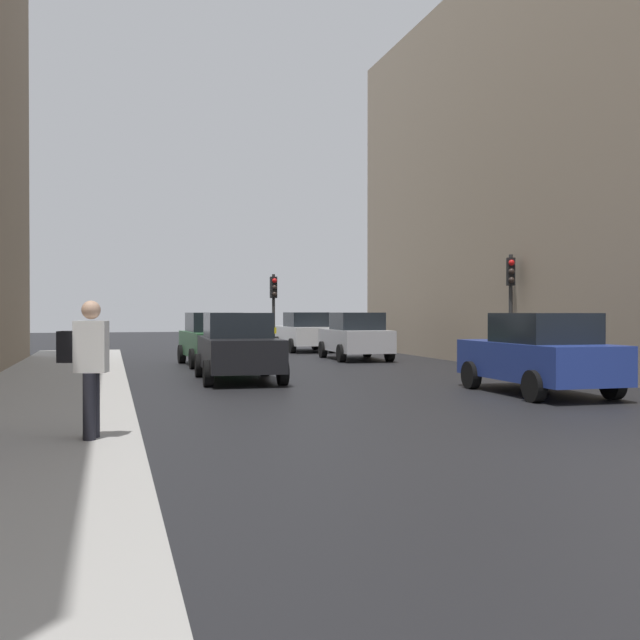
% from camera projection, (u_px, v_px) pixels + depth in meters
% --- Properties ---
extents(sidewalk_kerb, '(3.24, 40.00, 0.16)m').
position_uv_depth(sidewalk_kerb, '(34.00, 414.00, 12.37)').
color(sidewalk_kerb, '#A8A5A0').
rests_on(sidewalk_kerb, ground).
extents(traffic_light_mid_street, '(0.34, 0.45, 3.52)m').
position_uv_depth(traffic_light_mid_street, '(511.00, 291.00, 22.46)').
color(traffic_light_mid_street, '#2D2D2D').
rests_on(traffic_light_mid_street, ground).
extents(traffic_light_far_median, '(0.24, 0.43, 3.27)m').
position_uv_depth(traffic_light_far_median, '(274.00, 300.00, 29.23)').
color(traffic_light_far_median, '#2D2D2D').
rests_on(traffic_light_far_median, ground).
extents(car_silver_hatchback, '(2.14, 4.26, 1.76)m').
position_uv_depth(car_silver_hatchback, '(355.00, 336.00, 27.72)').
color(car_silver_hatchback, '#BCBCC1').
rests_on(car_silver_hatchback, ground).
extents(car_white_compact, '(2.05, 4.22, 1.76)m').
position_uv_depth(car_white_compact, '(304.00, 332.00, 33.51)').
color(car_white_compact, silver).
rests_on(car_white_compact, ground).
extents(car_blue_van, '(2.05, 4.22, 1.76)m').
position_uv_depth(car_blue_van, '(539.00, 354.00, 16.10)').
color(car_blue_van, navy).
rests_on(car_blue_van, ground).
extents(car_dark_suv, '(2.15, 4.27, 1.76)m').
position_uv_depth(car_dark_suv, '(238.00, 347.00, 19.23)').
color(car_dark_suv, black).
rests_on(car_dark_suv, ground).
extents(car_green_estate, '(2.16, 4.27, 1.76)m').
position_uv_depth(car_green_estate, '(214.00, 339.00, 24.79)').
color(car_green_estate, '#2D6038').
rests_on(car_green_estate, ground).
extents(pedestrian_with_black_backpack, '(0.65, 0.41, 1.77)m').
position_uv_depth(pedestrian_with_black_backpack, '(88.00, 361.00, 9.50)').
color(pedestrian_with_black_backpack, black).
rests_on(pedestrian_with_black_backpack, sidewalk_kerb).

